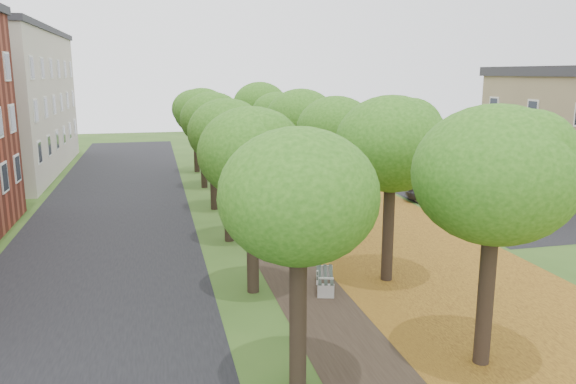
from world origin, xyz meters
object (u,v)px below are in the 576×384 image
car_silver (515,207)px  car_grey (448,189)px  bench (323,275)px  car_red (494,203)px  car_white (449,189)px

car_silver → car_grey: bearing=28.5°
car_silver → car_grey: 4.61m
bench → car_red: bearing=-40.9°
car_grey → car_silver: bearing=-144.9°
car_red → car_grey: (-0.53, 3.66, 0.02)m
car_red → car_white: 3.84m
bench → car_grey: car_grey is taller
car_silver → car_white: (-1.06, 4.61, 0.03)m
bench → car_silver: size_ratio=0.55×
car_silver → car_white: bearing=26.2°
car_red → car_grey: car_grey is taller
car_grey → car_white: car_grey is taller
bench → car_silver: 13.71m
bench → car_grey: (10.81, 11.03, 0.22)m
car_red → car_grey: 3.69m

